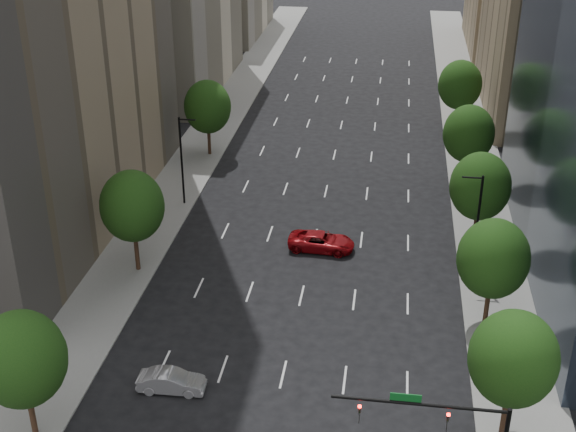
% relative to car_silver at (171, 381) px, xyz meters
% --- Properties ---
extents(sidewalk_left, '(6.00, 200.00, 0.15)m').
position_rel_car_silver_xyz_m(sidewalk_left, '(-8.51, 22.67, -0.66)').
color(sidewalk_left, slate).
rests_on(sidewalk_left, ground).
extents(sidewalk_right, '(6.00, 200.00, 0.15)m').
position_rel_car_silver_xyz_m(sidewalk_right, '(22.49, 22.67, -0.66)').
color(sidewalk_right, slate).
rests_on(sidewalk_right, ground).
extents(tree_right_1, '(5.20, 5.20, 8.75)m').
position_rel_car_silver_xyz_m(tree_right_1, '(20.99, -1.33, 5.02)').
color(tree_right_1, '#382316').
rests_on(tree_right_1, ground).
extents(tree_right_2, '(5.20, 5.20, 8.61)m').
position_rel_car_silver_xyz_m(tree_right_2, '(20.99, 10.67, 4.87)').
color(tree_right_2, '#382316').
rests_on(tree_right_2, ground).
extents(tree_right_3, '(5.20, 5.20, 8.89)m').
position_rel_car_silver_xyz_m(tree_right_3, '(20.99, 22.67, 5.16)').
color(tree_right_3, '#382316').
rests_on(tree_right_3, ground).
extents(tree_right_4, '(5.20, 5.20, 8.46)m').
position_rel_car_silver_xyz_m(tree_right_4, '(20.99, 36.67, 4.73)').
color(tree_right_4, '#382316').
rests_on(tree_right_4, ground).
extents(tree_right_5, '(5.20, 5.20, 8.75)m').
position_rel_car_silver_xyz_m(tree_right_5, '(20.99, 52.67, 5.02)').
color(tree_right_5, '#382316').
rests_on(tree_right_5, ground).
extents(tree_left_0, '(5.20, 5.20, 8.75)m').
position_rel_car_silver_xyz_m(tree_left_0, '(-7.01, -5.33, 5.02)').
color(tree_left_0, '#382316').
rests_on(tree_left_0, ground).
extents(tree_left_1, '(5.20, 5.20, 8.97)m').
position_rel_car_silver_xyz_m(tree_left_1, '(-7.01, 14.67, 5.23)').
color(tree_left_1, '#382316').
rests_on(tree_left_1, ground).
extents(tree_left_2, '(5.20, 5.20, 8.68)m').
position_rel_car_silver_xyz_m(tree_left_2, '(-7.01, 40.67, 4.94)').
color(tree_left_2, '#382316').
rests_on(tree_left_2, ground).
extents(streetlight_rn, '(1.70, 0.20, 9.00)m').
position_rel_car_silver_xyz_m(streetlight_rn, '(20.42, 17.67, 4.11)').
color(streetlight_rn, black).
rests_on(streetlight_rn, ground).
extents(streetlight_ln, '(1.70, 0.20, 9.00)m').
position_rel_car_silver_xyz_m(streetlight_ln, '(-6.45, 27.67, 4.11)').
color(streetlight_ln, black).
rests_on(streetlight_ln, ground).
extents(car_silver, '(4.50, 1.71, 1.47)m').
position_rel_car_silver_xyz_m(car_silver, '(0.00, 0.00, 0.00)').
color(car_silver, '#9C9CA1').
rests_on(car_silver, ground).
extents(car_red_far, '(5.91, 2.97, 1.60)m').
position_rel_car_silver_xyz_m(car_red_far, '(7.76, 20.38, 0.07)').
color(car_red_far, maroon).
rests_on(car_red_far, ground).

